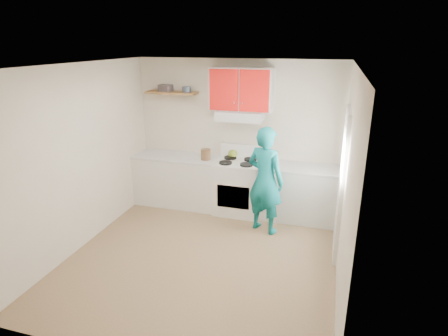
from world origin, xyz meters
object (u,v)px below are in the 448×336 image
(stove, at_px, (238,187))
(kettle, at_px, (233,154))
(tin, at_px, (187,89))
(person, at_px, (265,180))
(crock, at_px, (206,155))

(stove, distance_m, kettle, 0.59)
(tin, bearing_deg, stove, -10.17)
(kettle, bearing_deg, person, -42.15)
(kettle, height_order, person, person)
(crock, relative_size, person, 0.12)
(stove, relative_size, tin, 5.99)
(tin, distance_m, kettle, 1.36)
(tin, height_order, crock, tin)
(stove, bearing_deg, kettle, 125.13)
(tin, xyz_separation_m, crock, (0.40, -0.21, -1.08))
(stove, height_order, tin, tin)
(kettle, xyz_separation_m, person, (0.73, -0.77, -0.15))
(stove, distance_m, person, 0.88)
(tin, bearing_deg, person, -25.26)
(tin, xyz_separation_m, kettle, (0.81, 0.05, -1.09))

